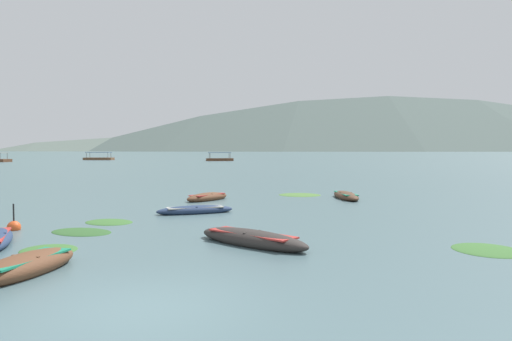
{
  "coord_description": "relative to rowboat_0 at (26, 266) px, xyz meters",
  "views": [
    {
      "loc": [
        2.32,
        -9.06,
        3.05
      ],
      "look_at": [
        1.57,
        57.24,
        0.18
      ],
      "focal_mm": 33.54,
      "sensor_mm": 36.0,
      "label": 1
    }
  ],
  "objects": [
    {
      "name": "rowboat_2",
      "position": [
        2.61,
        11.23,
        -0.05
      ],
      "size": [
        3.83,
        2.28,
        0.48
      ],
      "color": "navy",
      "rests_on": "ground"
    },
    {
      "name": "rowboat_0",
      "position": [
        0.0,
        0.0,
        0.0
      ],
      "size": [
        1.92,
        3.57,
        0.64
      ],
      "color": "brown",
      "rests_on": "ground"
    },
    {
      "name": "ground_plane",
      "position": [
        3.48,
        1497.5,
        -0.2
      ],
      "size": [
        6000.0,
        6000.0,
        0.0
      ],
      "primitive_type": "plane",
      "color": "#476066"
    },
    {
      "name": "mountain_2",
      "position": [
        -282.57,
        1914.23,
        278.98
      ],
      "size": [
        1960.54,
        1960.54,
        558.35
      ],
      "primitive_type": "cone",
      "color": "slate",
      "rests_on": "ground"
    },
    {
      "name": "mooring_buoy",
      "position": [
        -3.61,
        6.37,
        -0.09
      ],
      "size": [
        0.5,
        0.5,
        1.16
      ],
      "color": "#DB4C1E",
      "rests_on": "ground"
    },
    {
      "name": "mountain_3",
      "position": [
        271.78,
        1941.76,
        291.82
      ],
      "size": [
        2356.84,
        2356.84,
        584.04
      ],
      "primitive_type": "cone",
      "color": "#4C5B56",
      "rests_on": "ground"
    },
    {
      "name": "weed_patch_4",
      "position": [
        12.67,
        2.88,
        -0.2
      ],
      "size": [
        2.35,
        2.57,
        0.14
      ],
      "primitive_type": "ellipsoid",
      "rotation": [
        0.0,
        0.0,
        0.15
      ],
      "color": "#38662D",
      "rests_on": "ground"
    },
    {
      "name": "ferry_0",
      "position": [
        -5.79,
        120.84,
        0.25
      ],
      "size": [
        7.74,
        4.09,
        2.54
      ],
      "color": "brown",
      "rests_on": "ground"
    },
    {
      "name": "rowboat_6",
      "position": [
        2.52,
        17.23,
        -0.02
      ],
      "size": [
        2.86,
        3.52,
        0.57
      ],
      "color": "brown",
      "rests_on": "ground"
    },
    {
      "name": "ferry_2",
      "position": [
        -43.5,
        132.52,
        0.25
      ],
      "size": [
        8.84,
        3.75,
        2.54
      ],
      "color": "brown",
      "rests_on": "ground"
    },
    {
      "name": "rowboat_3",
      "position": [
        5.49,
        3.67,
        -0.01
      ],
      "size": [
        4.08,
        3.74,
        0.6
      ],
      "color": "#2D2826",
      "rests_on": "ground"
    },
    {
      "name": "rowboat_5",
      "position": [
        11.08,
        18.29,
        -0.02
      ],
      "size": [
        1.46,
        4.42,
        0.56
      ],
      "color": "#4C3323",
      "rests_on": "ground"
    },
    {
      "name": "weed_patch_0",
      "position": [
        -0.62,
        8.35,
        -0.2
      ],
      "size": [
        2.76,
        2.62,
        0.14
      ],
      "primitive_type": "ellipsoid",
      "rotation": [
        0.0,
        0.0,
        2.58
      ],
      "color": "#38662D",
      "rests_on": "ground"
    },
    {
      "name": "weed_patch_3",
      "position": [
        8.38,
        20.6,
        -0.2
      ],
      "size": [
        3.67,
        3.62,
        0.14
      ],
      "primitive_type": "ellipsoid",
      "rotation": [
        0.0,
        0.0,
        2.76
      ],
      "color": "#477033",
      "rests_on": "ground"
    },
    {
      "name": "weed_patch_2",
      "position": [
        -0.67,
        2.75,
        -0.2
      ],
      "size": [
        2.41,
        2.46,
        0.14
      ],
      "primitive_type": "ellipsoid",
      "rotation": [
        0.0,
        0.0,
        2.15
      ],
      "color": "#38662D",
      "rests_on": "ground"
    },
    {
      "name": "weed_patch_1",
      "position": [
        -0.88,
        5.94,
        -0.2
      ],
      "size": [
        2.99,
        2.63,
        0.14
      ],
      "primitive_type": "ellipsoid",
      "rotation": [
        0.0,
        0.0,
        2.68
      ],
      "color": "#2D5628",
      "rests_on": "ground"
    }
  ]
}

